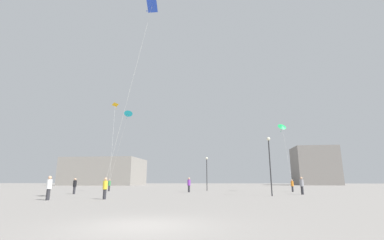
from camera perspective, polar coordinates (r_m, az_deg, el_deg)
ground_plane at (r=9.32m, az=-10.76°, el=-21.65°), size 300.00×300.00×0.00m
person_in_black at (r=32.77m, az=-24.15°, el=-12.82°), size 0.37×0.37×1.72m
person_in_grey at (r=31.29m, az=22.76°, el=-12.86°), size 0.40×0.40×1.85m
person_in_green at (r=39.99m, az=-17.54°, el=-13.24°), size 0.36×0.36×1.65m
person_in_yellow at (r=22.61m, az=-18.38°, el=-13.71°), size 0.37×0.37×1.68m
person_in_orange at (r=38.12m, az=20.97°, el=-13.07°), size 0.35×0.35×1.61m
person_in_purple at (r=34.78m, az=-0.66°, el=-13.78°), size 0.40×0.40×1.84m
person_in_white at (r=23.27m, az=-28.67°, el=-12.62°), size 0.39×0.39×1.80m
kite_cyan_diamond at (r=36.86m, az=-13.71°, el=1.33°), size 4.08×3.87×9.51m
kite_cobalt_delta at (r=23.35m, az=-8.81°, el=22.74°), size 4.73×3.32×14.38m
kite_emerald_diamond at (r=38.04m, az=19.00°, el=-1.39°), size 1.52×1.15×7.90m
kite_amber_delta at (r=44.49m, az=-16.35°, el=2.65°), size 1.66×3.26×12.53m
building_left_hall at (r=96.39m, az=-18.36°, el=-10.65°), size 24.28×17.74×8.89m
building_centre_hall at (r=101.75m, az=25.11°, el=-9.02°), size 13.74×12.10×13.02m
lamppost_east at (r=27.25m, az=16.51°, el=-7.64°), size 0.36×0.36×5.71m
lamppost_west at (r=39.55m, az=3.23°, el=-10.37°), size 0.36×0.36×4.89m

